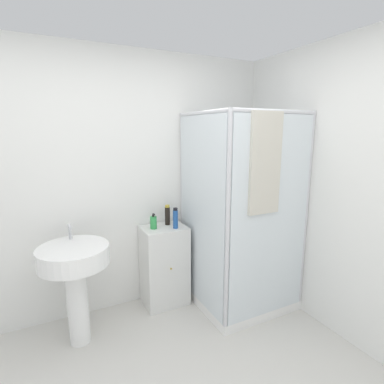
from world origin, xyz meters
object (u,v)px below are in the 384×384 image
sink (75,270)px  soap_dispenser (153,222)px  shampoo_bottle_blue (175,218)px  shampoo_bottle_tall_black (167,215)px

sink → soap_dispenser: bearing=16.9°
soap_dispenser → shampoo_bottle_blue: shampoo_bottle_blue is taller
sink → soap_dispenser: 0.82m
shampoo_bottle_tall_black → shampoo_bottle_blue: same height
sink → shampoo_bottle_blue: (0.95, 0.15, 0.27)m
sink → shampoo_bottle_blue: bearing=8.7°
soap_dispenser → shampoo_bottle_tall_black: bearing=19.3°
soap_dispenser → shampoo_bottle_tall_black: 0.19m
sink → soap_dispenser: size_ratio=6.38×
shampoo_bottle_blue → soap_dispenser: bearing=156.9°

